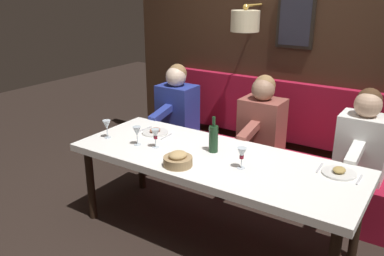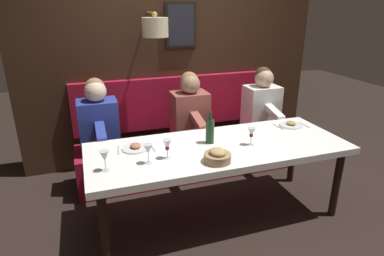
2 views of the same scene
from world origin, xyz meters
TOP-DOWN VIEW (x-y plane):
  - ground_plane at (0.00, 0.00)m, footprint 12.00×12.00m
  - dining_table at (0.00, 0.00)m, footprint 0.90×2.33m
  - banquette_bench at (0.89, 0.00)m, footprint 0.52×2.53m
  - back_wall_panel at (1.46, 0.00)m, footprint 0.59×3.73m
  - diner_nearest at (0.88, -0.94)m, footprint 0.60×0.40m
  - diner_near at (0.88, -0.02)m, footprint 0.60×0.40m
  - diner_middle at (0.88, 0.99)m, footprint 0.60×0.40m
  - place_setting_0 at (0.23, -0.91)m, footprint 0.24×0.31m
  - place_setting_1 at (0.17, 0.72)m, footprint 0.24×0.32m
  - wine_glass_0 at (-0.10, 0.50)m, footprint 0.07×0.07m
  - wine_glass_1 at (-0.07, -0.28)m, footprint 0.07×0.07m
  - wine_glass_2 at (-0.16, 1.00)m, footprint 0.07×0.07m
  - wine_glass_3 at (-0.14, 0.67)m, footprint 0.07×0.07m
  - wine_bottle at (0.09, 0.05)m, footprint 0.08×0.08m
  - bread_bowl at (-0.29, 0.14)m, footprint 0.22×0.22m

SIDE VIEW (x-z plane):
  - ground_plane at x=0.00m, z-range 0.00..0.00m
  - banquette_bench at x=0.89m, z-range 0.00..0.45m
  - dining_table at x=0.00m, z-range 0.30..1.04m
  - place_setting_0 at x=0.23m, z-range 0.73..0.78m
  - place_setting_1 at x=0.17m, z-range 0.73..0.78m
  - bread_bowl at x=-0.29m, z-range 0.73..0.85m
  - diner_nearest at x=0.88m, z-range 0.42..1.21m
  - diner_near at x=0.88m, z-range 0.42..1.21m
  - diner_middle at x=0.88m, z-range 0.42..1.21m
  - wine_glass_1 at x=-0.07m, z-range 0.77..0.94m
  - wine_glass_0 at x=-0.10m, z-range 0.77..0.94m
  - wine_bottle at x=0.09m, z-range 0.71..1.01m
  - wine_glass_2 at x=-0.16m, z-range 0.77..0.94m
  - wine_glass_3 at x=-0.14m, z-range 0.77..0.94m
  - back_wall_panel at x=1.46m, z-range -0.08..2.82m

